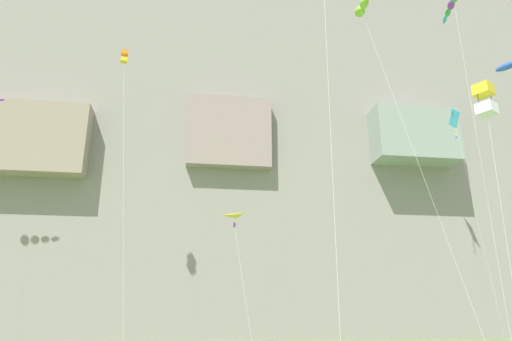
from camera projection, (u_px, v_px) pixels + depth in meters
cliff_face at (225, 51)px, 68.51m from camera, size 180.00×25.98×80.90m
kite_box_low_left at (485, 100)px, 24.99m from camera, size 2.70×3.00×14.33m
kite_windsock_low_center at (364, 5)px, 28.66m from camera, size 2.99×5.18×21.34m
kite_box_high_left at (124, 58)px, 42.00m from camera, size 3.25×6.20×25.67m
kite_windsock_upper_right at (452, 5)px, 34.07m from camera, size 3.73×6.93×24.93m
kite_delta_near_cliff at (237, 226)px, 40.12m from camera, size 1.89×5.62×10.06m
kite_diamond_mid_center at (455, 123)px, 49.27m from camera, size 0.42×3.64×23.85m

